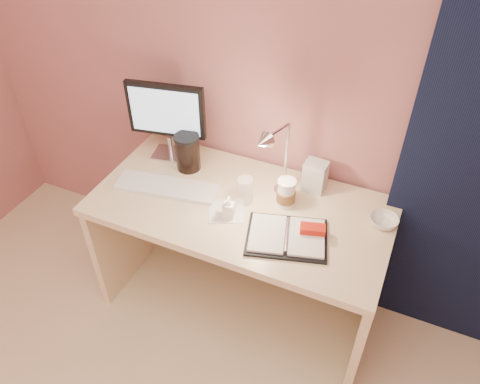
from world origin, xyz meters
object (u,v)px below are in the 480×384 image
at_px(coffee_cup, 286,194).
at_px(monitor, 167,114).
at_px(lotion_bottle, 229,207).
at_px(dark_jar, 188,154).
at_px(planner, 289,236).
at_px(bowl, 384,221).
at_px(desk_lamp, 287,162).
at_px(desk, 247,228).
at_px(product_box, 315,176).
at_px(keyboard, 167,187).
at_px(clear_cup, 245,190).

bearing_deg(coffee_cup, monitor, 169.74).
height_order(lotion_bottle, dark_jar, dark_jar).
distance_m(planner, bowl, 0.44).
distance_m(dark_jar, desk_lamp, 0.58).
height_order(desk, bowl, bowl).
bearing_deg(product_box, keyboard, -152.62).
bearing_deg(keyboard, bowl, -0.34).
distance_m(bowl, lotion_bottle, 0.69).
bearing_deg(desk, dark_jar, 167.97).
distance_m(coffee_cup, product_box, 0.18).
distance_m(planner, lotion_bottle, 0.30).
xyz_separation_m(dark_jar, product_box, (0.64, 0.09, -0.01)).
bearing_deg(keyboard, monitor, 105.28).
bearing_deg(desk_lamp, coffee_cup, 91.67).
distance_m(planner, coffee_cup, 0.22).
height_order(keyboard, clear_cup, clear_cup).
bearing_deg(desk_lamp, dark_jar, -169.70).
bearing_deg(lotion_bottle, coffee_cup, 40.89).
distance_m(keyboard, bowl, 1.03).
bearing_deg(desk, desk_lamp, -2.17).
distance_m(coffee_cup, bowl, 0.45).
distance_m(planner, product_box, 0.37).
bearing_deg(desk_lamp, clear_cup, -149.24).
height_order(desk, lotion_bottle, lotion_bottle).
relative_size(keyboard, desk_lamp, 1.21).
bearing_deg(desk, planner, -34.29).
distance_m(monitor, planner, 0.87).
relative_size(dark_jar, desk_lamp, 0.42).
height_order(lotion_bottle, product_box, product_box).
distance_m(dark_jar, product_box, 0.64).
height_order(monitor, desk_lamp, monitor).
distance_m(monitor, lotion_bottle, 0.60).
height_order(coffee_cup, desk_lamp, desk_lamp).
bearing_deg(clear_cup, monitor, 160.66).
bearing_deg(desk, monitor, 164.98).
height_order(desk, keyboard, keyboard).
relative_size(clear_cup, desk_lamp, 0.31).
height_order(monitor, dark_jar, monitor).
height_order(desk, clear_cup, clear_cup).
bearing_deg(keyboard, product_box, 13.51).
bearing_deg(bowl, lotion_bottle, -160.51).
height_order(keyboard, bowl, bowl).
bearing_deg(planner, dark_jar, 141.46).
distance_m(clear_cup, bowl, 0.64).
distance_m(monitor, coffee_cup, 0.72).
distance_m(keyboard, planner, 0.66).
distance_m(desk, lotion_bottle, 0.33).
xyz_separation_m(lotion_bottle, product_box, (0.29, 0.34, 0.02)).
relative_size(monitor, bowl, 3.29).
distance_m(monitor, bowl, 1.16).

